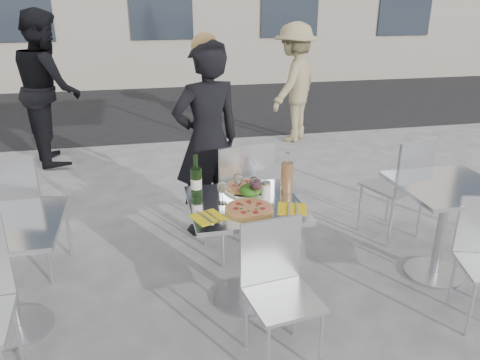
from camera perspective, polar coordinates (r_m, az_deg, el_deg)
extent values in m
plane|color=#5F5F61|center=(3.43, 0.55, -14.27)|extent=(80.00, 80.00, 0.00)
cube|color=black|center=(9.45, -8.26, 8.98)|extent=(24.00, 5.00, 0.00)
cylinder|color=#B7BABF|center=(3.42, 0.55, -14.11)|extent=(0.44, 0.44, 0.02)
cylinder|color=#B7BABF|center=(3.23, 0.57, -8.92)|extent=(0.07, 0.07, 0.72)
cube|color=silver|center=(3.06, 0.59, -3.01)|extent=(0.72, 0.72, 0.03)
cylinder|color=#B7BABF|center=(3.48, -25.39, -15.84)|extent=(0.44, 0.44, 0.02)
cylinder|color=#B7BABF|center=(3.29, -26.38, -10.80)|extent=(0.07, 0.07, 0.72)
cylinder|color=#B7BABF|center=(3.98, 22.52, -10.41)|extent=(0.44, 0.44, 0.02)
cylinder|color=#B7BABF|center=(3.81, 23.28, -5.80)|extent=(0.07, 0.07, 0.72)
cube|color=silver|center=(3.67, 24.10, -0.70)|extent=(0.72, 0.72, 0.03)
cylinder|color=silver|center=(4.11, 0.74, -3.90)|extent=(0.03, 0.03, 0.48)
cylinder|color=silver|center=(3.98, -4.31, -4.89)|extent=(0.03, 0.03, 0.48)
cylinder|color=silver|center=(3.80, 3.28, -6.15)|extent=(0.03, 0.03, 0.48)
cylinder|color=silver|center=(3.66, -2.13, -7.34)|extent=(0.03, 0.03, 0.48)
cube|color=silver|center=(3.77, -0.62, -2.10)|extent=(0.54, 0.54, 0.03)
cube|color=silver|center=(3.49, 0.89, 0.45)|extent=(0.45, 0.13, 0.48)
cylinder|color=silver|center=(2.68, 3.43, -20.66)|extent=(0.02, 0.02, 0.40)
cylinder|color=silver|center=(2.80, 9.82, -18.86)|extent=(0.02, 0.02, 0.40)
cylinder|color=silver|center=(2.91, 0.75, -16.70)|extent=(0.02, 0.02, 0.40)
cylinder|color=silver|center=(3.02, 6.67, -15.27)|extent=(0.02, 0.02, 0.40)
cube|color=silver|center=(2.72, 5.32, -14.37)|extent=(0.43, 0.43, 0.02)
cube|color=silver|center=(2.75, 3.76, -8.59)|extent=(0.38, 0.08, 0.40)
cylinder|color=silver|center=(4.05, -20.22, -5.63)|extent=(0.03, 0.03, 0.50)
cylinder|color=silver|center=(4.21, -25.29, -5.36)|extent=(0.03, 0.03, 0.50)
cylinder|color=silver|center=(3.73, -22.36, -8.37)|extent=(0.03, 0.03, 0.50)
cube|color=silver|center=(3.86, -24.49, -3.35)|extent=(0.56, 0.56, 0.03)
cube|color=silver|center=(3.57, -26.67, -1.01)|extent=(0.46, 0.14, 0.50)
cylinder|color=silver|center=(3.02, -25.44, -16.70)|extent=(0.03, 0.03, 0.47)
cylinder|color=silver|center=(4.61, 17.64, -2.29)|extent=(0.02, 0.02, 0.45)
cylinder|color=silver|center=(4.36, 14.40, -3.30)|extent=(0.02, 0.02, 0.45)
cylinder|color=silver|center=(4.40, 21.08, -3.89)|extent=(0.02, 0.02, 0.45)
cylinder|color=silver|center=(4.14, 17.87, -5.06)|extent=(0.02, 0.02, 0.45)
cube|color=silver|center=(4.28, 18.10, -0.73)|extent=(0.53, 0.53, 0.03)
cube|color=silver|center=(4.07, 20.66, 1.47)|extent=(0.41, 0.16, 0.45)
cylinder|color=silver|center=(3.32, 26.31, -14.02)|extent=(0.02, 0.02, 0.40)
cylinder|color=silver|center=(3.56, 24.44, -11.14)|extent=(0.02, 0.02, 0.40)
imported|color=black|center=(4.03, -4.01, 4.73)|extent=(0.71, 0.56, 1.69)
imported|color=black|center=(6.39, -22.37, 10.34)|extent=(0.95, 1.09, 1.89)
imported|color=#93865F|center=(6.92, 6.65, 11.66)|extent=(1.20, 1.23, 1.69)
cylinder|color=#D8AE54|center=(2.94, 1.13, -3.57)|extent=(0.31, 0.31, 0.02)
cylinder|color=#C6B780|center=(2.93, 1.13, -3.39)|extent=(0.27, 0.27, 0.00)
cylinder|color=white|center=(3.25, 0.69, -1.06)|extent=(0.32, 0.32, 0.01)
cylinder|color=#D8AE54|center=(3.25, 0.69, -0.82)|extent=(0.28, 0.28, 0.02)
cylinder|color=#C6B780|center=(3.24, 0.69, -0.65)|extent=(0.24, 0.24, 0.00)
cylinder|color=white|center=(3.14, 1.27, -1.92)|extent=(0.22, 0.22, 0.01)
ellipsoid|color=#185B16|center=(3.13, 1.28, -1.26)|extent=(0.15, 0.15, 0.08)
sphere|color=#B21914|center=(3.15, 1.90, -0.89)|extent=(0.03, 0.03, 0.03)
cylinder|color=#23491B|center=(3.13, -5.35, -0.26)|extent=(0.07, 0.07, 0.20)
cone|color=#23491B|center=(3.09, -5.42, 1.47)|extent=(0.07, 0.07, 0.03)
cylinder|color=#23491B|center=(3.08, -5.44, 2.26)|extent=(0.03, 0.03, 0.10)
cylinder|color=silver|center=(3.13, -5.35, -0.43)|extent=(0.07, 0.08, 0.07)
cylinder|color=tan|center=(3.17, 5.72, 0.22)|extent=(0.08, 0.08, 0.22)
cylinder|color=white|center=(3.12, 5.81, 2.61)|extent=(0.03, 0.03, 0.08)
cylinder|color=white|center=(3.12, 3.16, -1.29)|extent=(0.06, 0.06, 0.09)
cylinder|color=silver|center=(3.10, 3.18, -0.39)|extent=(0.06, 0.06, 0.02)
cylinder|color=white|center=(3.04, -2.17, -2.80)|extent=(0.06, 0.06, 0.00)
cylinder|color=white|center=(3.03, -2.18, -2.06)|extent=(0.01, 0.01, 0.09)
ellipsoid|color=white|center=(3.00, -2.20, -0.83)|extent=(0.07, 0.07, 0.08)
ellipsoid|color=#C7C68C|center=(3.00, -2.20, -1.01)|extent=(0.05, 0.05, 0.05)
cylinder|color=white|center=(3.17, -0.22, -1.77)|extent=(0.06, 0.06, 0.00)
cylinder|color=white|center=(3.15, -0.22, -1.05)|extent=(0.01, 0.01, 0.09)
ellipsoid|color=white|center=(3.13, -0.22, 0.14)|extent=(0.07, 0.07, 0.08)
ellipsoid|color=#C7C68C|center=(3.13, -0.22, -0.03)|extent=(0.05, 0.05, 0.05)
cylinder|color=white|center=(3.11, 1.68, -2.26)|extent=(0.06, 0.06, 0.00)
cylinder|color=white|center=(3.09, 1.69, -1.53)|extent=(0.01, 0.01, 0.09)
ellipsoid|color=white|center=(3.06, 1.70, -0.32)|extent=(0.07, 0.07, 0.08)
ellipsoid|color=#470A18|center=(3.07, 1.70, -0.49)|extent=(0.05, 0.05, 0.05)
cylinder|color=white|center=(3.08, 2.04, -2.50)|extent=(0.06, 0.06, 0.00)
cylinder|color=white|center=(3.06, 2.05, -1.77)|extent=(0.01, 0.01, 0.09)
ellipsoid|color=white|center=(3.03, 2.07, -0.55)|extent=(0.07, 0.07, 0.08)
ellipsoid|color=#470A18|center=(3.04, 2.07, -0.73)|extent=(0.05, 0.05, 0.05)
cube|color=yellow|center=(2.86, -3.93, -4.53)|extent=(0.23, 0.23, 0.00)
cube|color=#B7BABF|center=(2.85, -4.33, -4.50)|extent=(0.09, 0.19, 0.00)
cube|color=#B7BABF|center=(2.86, -3.34, -4.41)|extent=(0.08, 0.17, 0.00)
cube|color=yellow|center=(2.98, 6.36, -3.48)|extent=(0.23, 0.23, 0.00)
cube|color=#B7BABF|center=(2.97, 6.00, -3.45)|extent=(0.08, 0.19, 0.00)
cube|color=#B7BABF|center=(2.99, 6.91, -3.36)|extent=(0.06, 0.17, 0.00)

